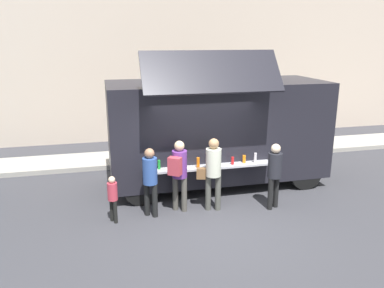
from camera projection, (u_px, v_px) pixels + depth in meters
name	position (u px, v px, depth m)	size (l,w,h in m)	color
ground_plane	(217.00, 223.00, 8.58)	(60.00, 60.00, 0.00)	#38383D
curb_strip	(75.00, 162.00, 12.50)	(28.00, 1.60, 0.15)	#9E998E
building_behind	(96.00, 4.00, 14.98)	(32.00, 2.40, 10.56)	beige
food_truck_main	(217.00, 129.00, 10.55)	(5.87, 3.03, 3.73)	black
trash_bin	(310.00, 139.00, 14.00)	(0.60, 0.60, 0.89)	#2C6236
customer_front_ordering	(213.00, 168.00, 8.96)	(0.58, 0.37, 1.77)	#484A42
customer_mid_with_backpack	(179.00, 169.00, 8.89)	(0.50, 0.56, 1.73)	#49463F
customer_rear_waiting	(150.00, 176.00, 8.66)	(0.33, 0.33, 1.63)	black
customer_extra_browsing	(275.00, 170.00, 9.07)	(0.33, 0.33, 1.62)	black
child_near_queue	(113.00, 195.00, 8.46)	(0.22, 0.22, 1.09)	black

